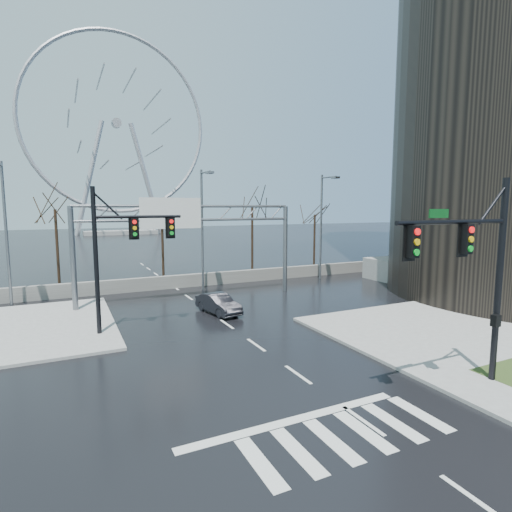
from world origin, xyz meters
TOP-DOWN VIEW (x-y plane):
  - ground at (0.00, 0.00)m, footprint 260.00×260.00m
  - sidewalk_right_ext at (10.00, 2.00)m, footprint 12.00×10.00m
  - sidewalk_far at (-11.00, 12.00)m, footprint 10.00×12.00m
  - barrier_wall at (0.00, 20.00)m, footprint 52.00×0.50m
  - signal_mast_near at (5.14, -4.04)m, footprint 5.52×0.41m
  - signal_mast_far at (-5.87, 8.96)m, footprint 4.72×0.41m
  - sign_gantry at (-0.38, 14.96)m, footprint 16.36×0.40m
  - streetlight_left at (-12.00, 18.16)m, footprint 0.50×2.55m
  - streetlight_mid at (2.00, 18.16)m, footprint 0.50×2.55m
  - streetlight_right at (14.00, 18.16)m, footprint 0.50×2.55m
  - tree_left at (-9.00, 23.50)m, footprint 3.75×3.75m
  - tree_center at (0.00, 24.50)m, footprint 3.25×3.25m
  - tree_right at (9.00, 23.50)m, footprint 3.90×3.90m
  - tree_far_right at (17.00, 24.00)m, footprint 3.40×3.40m
  - ferris_wheel at (5.00, 95.00)m, footprint 45.00×6.00m
  - car at (0.42, 10.56)m, footprint 2.08×4.10m

SIDE VIEW (x-z plane):
  - ground at x=0.00m, z-range 0.00..0.00m
  - sidewalk_right_ext at x=10.00m, z-range 0.00..0.15m
  - sidewalk_far at x=-11.00m, z-range 0.00..0.15m
  - barrier_wall at x=0.00m, z-range 0.00..1.10m
  - car at x=0.42m, z-range 0.00..1.29m
  - signal_mast_far at x=-5.87m, z-range 0.83..8.83m
  - signal_mast_near at x=5.14m, z-range 0.87..8.87m
  - tree_center at x=0.00m, z-range 1.92..8.42m
  - sign_gantry at x=-0.38m, z-range 1.38..8.98m
  - tree_far_right at x=17.00m, z-range 2.01..8.81m
  - streetlight_left at x=-12.00m, z-range 0.89..10.89m
  - streetlight_mid at x=2.00m, z-range 0.89..10.89m
  - streetlight_right at x=14.00m, z-range 0.89..10.89m
  - tree_left at x=-9.00m, z-range 2.23..9.73m
  - tree_right at x=9.00m, z-range 2.32..10.12m
  - ferris_wheel at x=5.00m, z-range 0.68..51.59m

